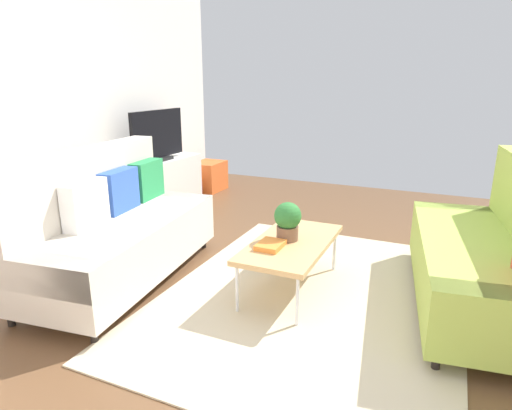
{
  "coord_description": "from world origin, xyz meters",
  "views": [
    {
      "loc": [
        -3.0,
        -0.98,
        1.65
      ],
      "look_at": [
        0.15,
        0.44,
        0.65
      ],
      "focal_mm": 30.53,
      "sensor_mm": 36.0,
      "label": 1
    }
  ],
  "objects_px": {
    "coffee_table": "(291,244)",
    "potted_plant": "(288,220)",
    "table_book_0": "(270,245)",
    "bottle_1": "(144,158)",
    "couch_green": "(492,254)",
    "tv_console": "(160,184)",
    "vase_0": "(124,160)",
    "tv": "(158,136)",
    "bottle_0": "(139,159)",
    "couch_beige": "(115,228)",
    "storage_trunk": "(209,176)"
  },
  "relations": [
    {
      "from": "coffee_table",
      "to": "potted_plant",
      "type": "bearing_deg",
      "value": 62.44
    },
    {
      "from": "table_book_0",
      "to": "bottle_1",
      "type": "relative_size",
      "value": 1.45
    },
    {
      "from": "couch_green",
      "to": "tv_console",
      "type": "distance_m",
      "value": 3.98
    },
    {
      "from": "tv_console",
      "to": "vase_0",
      "type": "bearing_deg",
      "value": 175.07
    },
    {
      "from": "tv",
      "to": "bottle_0",
      "type": "distance_m",
      "value": 0.48
    },
    {
      "from": "couch_beige",
      "to": "tv",
      "type": "height_order",
      "value": "tv"
    },
    {
      "from": "tv",
      "to": "bottle_0",
      "type": "height_order",
      "value": "tv"
    },
    {
      "from": "bottle_0",
      "to": "coffee_table",
      "type": "bearing_deg",
      "value": -114.72
    },
    {
      "from": "couch_green",
      "to": "bottle_0",
      "type": "bearing_deg",
      "value": 70.6
    },
    {
      "from": "potted_plant",
      "to": "table_book_0",
      "type": "xyz_separation_m",
      "value": [
        -0.21,
        0.06,
        -0.14
      ]
    },
    {
      "from": "couch_green",
      "to": "vase_0",
      "type": "relative_size",
      "value": 10.08
    },
    {
      "from": "bottle_0",
      "to": "bottle_1",
      "type": "height_order",
      "value": "bottle_0"
    },
    {
      "from": "tv_console",
      "to": "vase_0",
      "type": "distance_m",
      "value": 0.72
    },
    {
      "from": "couch_green",
      "to": "tv_console",
      "type": "relative_size",
      "value": 1.43
    },
    {
      "from": "coffee_table",
      "to": "couch_green",
      "type": "bearing_deg",
      "value": -78.23
    },
    {
      "from": "coffee_table",
      "to": "bottle_1",
      "type": "bearing_deg",
      "value": 63.37
    },
    {
      "from": "storage_trunk",
      "to": "tv",
      "type": "bearing_deg",
      "value": 175.84
    },
    {
      "from": "tv",
      "to": "table_book_0",
      "type": "relative_size",
      "value": 4.17
    },
    {
      "from": "couch_green",
      "to": "bottle_0",
      "type": "xyz_separation_m",
      "value": [
        0.78,
        3.75,
        0.29
      ]
    },
    {
      "from": "tv",
      "to": "tv_console",
      "type": "bearing_deg",
      "value": 90.0
    },
    {
      "from": "vase_0",
      "to": "couch_beige",
      "type": "bearing_deg",
      "value": -142.87
    },
    {
      "from": "couch_green",
      "to": "storage_trunk",
      "type": "distance_m",
      "value": 4.36
    },
    {
      "from": "couch_green",
      "to": "vase_0",
      "type": "height_order",
      "value": "couch_green"
    },
    {
      "from": "storage_trunk",
      "to": "vase_0",
      "type": "bearing_deg",
      "value": 174.9
    },
    {
      "from": "coffee_table",
      "to": "vase_0",
      "type": "relative_size",
      "value": 5.56
    },
    {
      "from": "tv_console",
      "to": "bottle_0",
      "type": "xyz_separation_m",
      "value": [
        -0.43,
        -0.04,
        0.41
      ]
    },
    {
      "from": "storage_trunk",
      "to": "vase_0",
      "type": "distance_m",
      "value": 1.76
    },
    {
      "from": "coffee_table",
      "to": "bottle_0",
      "type": "height_order",
      "value": "bottle_0"
    },
    {
      "from": "storage_trunk",
      "to": "bottle_0",
      "type": "distance_m",
      "value": 1.61
    },
    {
      "from": "couch_beige",
      "to": "coffee_table",
      "type": "distance_m",
      "value": 1.48
    },
    {
      "from": "couch_green",
      "to": "potted_plant",
      "type": "distance_m",
      "value": 1.5
    },
    {
      "from": "tv",
      "to": "table_book_0",
      "type": "height_order",
      "value": "tv"
    },
    {
      "from": "tv_console",
      "to": "couch_green",
      "type": "bearing_deg",
      "value": -107.64
    },
    {
      "from": "potted_plant",
      "to": "table_book_0",
      "type": "height_order",
      "value": "potted_plant"
    },
    {
      "from": "tv_console",
      "to": "storage_trunk",
      "type": "relative_size",
      "value": 2.69
    },
    {
      "from": "potted_plant",
      "to": "bottle_0",
      "type": "relative_size",
      "value": 1.7
    },
    {
      "from": "storage_trunk",
      "to": "bottle_1",
      "type": "relative_size",
      "value": 3.14
    },
    {
      "from": "vase_0",
      "to": "potted_plant",
      "type": "bearing_deg",
      "value": -110.73
    },
    {
      "from": "couch_green",
      "to": "potted_plant",
      "type": "xyz_separation_m",
      "value": [
        -0.27,
        1.46,
        0.14
      ]
    },
    {
      "from": "potted_plant",
      "to": "couch_beige",
      "type": "bearing_deg",
      "value": 106.81
    },
    {
      "from": "coffee_table",
      "to": "bottle_0",
      "type": "bearing_deg",
      "value": 65.28
    },
    {
      "from": "coffee_table",
      "to": "potted_plant",
      "type": "relative_size",
      "value": 3.58
    },
    {
      "from": "tv",
      "to": "vase_0",
      "type": "height_order",
      "value": "tv"
    },
    {
      "from": "couch_beige",
      "to": "bottle_1",
      "type": "xyz_separation_m",
      "value": [
        1.57,
        0.91,
        0.27
      ]
    },
    {
      "from": "vase_0",
      "to": "bottle_1",
      "type": "height_order",
      "value": "vase_0"
    },
    {
      "from": "coffee_table",
      "to": "tv",
      "type": "xyz_separation_m",
      "value": [
        1.5,
        2.35,
        0.56
      ]
    },
    {
      "from": "tv_console",
      "to": "bottle_0",
      "type": "distance_m",
      "value": 0.59
    },
    {
      "from": "storage_trunk",
      "to": "bottle_1",
      "type": "distance_m",
      "value": 1.52
    },
    {
      "from": "coffee_table",
      "to": "table_book_0",
      "type": "xyz_separation_m",
      "value": [
        -0.19,
        0.1,
        0.05
      ]
    },
    {
      "from": "tv",
      "to": "table_book_0",
      "type": "xyz_separation_m",
      "value": [
        -1.69,
        -2.25,
        -0.51
      ]
    }
  ]
}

